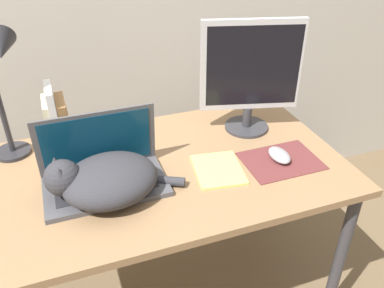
# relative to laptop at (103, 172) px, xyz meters

# --- Properties ---
(desk) EXTENTS (1.28, 0.74, 0.72)m
(desk) POSITION_rel_laptop_xyz_m (0.22, 0.02, -0.12)
(desk) COLOR #93704C
(desk) RESTS_ON ground_plane
(laptop) EXTENTS (0.40, 0.23, 0.24)m
(laptop) POSITION_rel_laptop_xyz_m (0.00, 0.00, 0.00)
(laptop) COLOR #4C4C51
(laptop) RESTS_ON desk
(cat) EXTENTS (0.44, 0.30, 0.16)m
(cat) POSITION_rel_laptop_xyz_m (-0.00, -0.07, 0.02)
(cat) COLOR #333338
(cat) RESTS_ON desk
(external_monitor) EXTENTS (0.38, 0.18, 0.45)m
(external_monitor) POSITION_rel_laptop_xyz_m (0.62, 0.17, 0.19)
(external_monitor) COLOR #333338
(external_monitor) RESTS_ON desk
(mousepad) EXTENTS (0.27, 0.21, 0.00)m
(mousepad) POSITION_rel_laptop_xyz_m (0.63, -0.09, -0.05)
(mousepad) COLOR brown
(mousepad) RESTS_ON desk
(computer_mouse) EXTENTS (0.07, 0.11, 0.03)m
(computer_mouse) POSITION_rel_laptop_xyz_m (0.63, -0.08, -0.03)
(computer_mouse) COLOR #99999E
(computer_mouse) RESTS_ON mousepad
(book_row) EXTENTS (0.10, 0.15, 0.25)m
(book_row) POSITION_rel_laptop_xyz_m (-0.12, 0.29, 0.06)
(book_row) COLOR beige
(book_row) RESTS_ON desk
(desk_lamp) EXTENTS (0.17, 0.17, 0.49)m
(desk_lamp) POSITION_rel_laptop_xyz_m (-0.25, 0.27, 0.28)
(desk_lamp) COLOR #28282D
(desk_lamp) RESTS_ON desk
(notepad) EXTENTS (0.19, 0.22, 0.01)m
(notepad) POSITION_rel_laptop_xyz_m (0.39, -0.06, -0.04)
(notepad) COLOR #E5DB6B
(notepad) RESTS_ON desk
(webcam) EXTENTS (0.04, 0.04, 0.07)m
(webcam) POSITION_rel_laptop_xyz_m (0.17, 0.35, -0.00)
(webcam) COLOR #232328
(webcam) RESTS_ON desk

